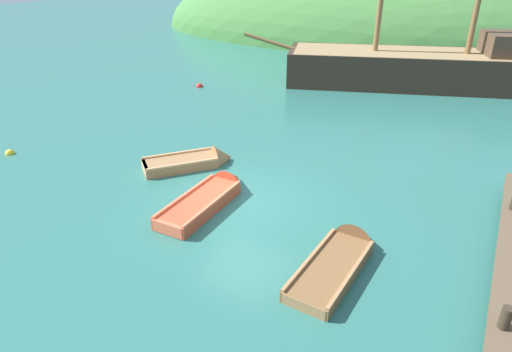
# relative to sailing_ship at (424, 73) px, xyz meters

# --- Properties ---
(ground_plane) EXTENTS (120.00, 120.00, 0.00)m
(ground_plane) POSITION_rel_sailing_ship_xyz_m (-2.06, -15.96, -0.69)
(ground_plane) COLOR #2D6B60
(shore_hill) EXTENTS (40.75, 18.40, 13.11)m
(shore_hill) POSITION_rel_sailing_ship_xyz_m (-7.56, 14.29, -0.69)
(shore_hill) COLOR #477F3D
(shore_hill) RESTS_ON ground
(sailing_ship) EXTENTS (16.79, 8.50, 12.34)m
(sailing_ship) POSITION_rel_sailing_ship_xyz_m (0.00, 0.00, 0.00)
(sailing_ship) COLOR #38281E
(sailing_ship) RESTS_ON ground
(rowboat_center) EXTENTS (2.73, 3.02, 1.00)m
(rowboat_center) POSITION_rel_sailing_ship_xyz_m (-4.79, -14.59, -0.59)
(rowboat_center) COLOR #9E7047
(rowboat_center) RESTS_ON ground
(rowboat_outer_right) EXTENTS (1.21, 3.48, 1.03)m
(rowboat_outer_right) POSITION_rel_sailing_ship_xyz_m (1.42, -17.23, -0.61)
(rowboat_outer_right) COLOR brown
(rowboat_outer_right) RESTS_ON ground
(rowboat_far) EXTENTS (1.10, 3.65, 0.99)m
(rowboat_far) POSITION_rel_sailing_ship_xyz_m (-2.89, -16.42, -0.57)
(rowboat_far) COLOR #C64C2D
(rowboat_far) RESTS_ON ground
(buoy_red) EXTENTS (0.40, 0.40, 0.40)m
(buoy_red) POSITION_rel_sailing_ship_xyz_m (-10.65, -6.24, -0.69)
(buoy_red) COLOR red
(buoy_red) RESTS_ON ground
(buoy_yellow) EXTENTS (0.34, 0.34, 0.34)m
(buoy_yellow) POSITION_rel_sailing_ship_xyz_m (-11.28, -17.12, -0.69)
(buoy_yellow) COLOR yellow
(buoy_yellow) RESTS_ON ground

